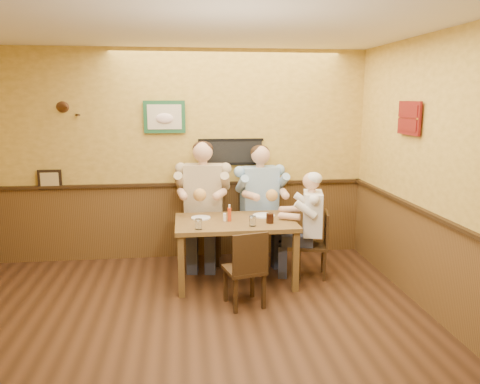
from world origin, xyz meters
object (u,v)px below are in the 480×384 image
object	(u,v)px
dining_table	(235,228)
cola_tumbler	(270,218)
pepper_shaker	(230,217)
chair_near_side	(244,268)
diner_blue_polo	(259,209)
chair_back_left	(204,225)
chair_right_end	(312,244)
diner_white_elder	(312,230)
water_glass_mid	(253,221)
hot_sauce_bottle	(229,214)
chair_back_right	(259,224)
salt_shaker	(225,217)
diner_tan_shirt	(204,209)
water_glass_left	(199,224)

from	to	relation	value
dining_table	cola_tumbler	distance (m)	0.44
pepper_shaker	dining_table	bearing A→B (deg)	-25.29
chair_near_side	diner_blue_polo	world-z (taller)	diner_blue_polo
chair_back_left	chair_right_end	size ratio (longest dim) A/B	1.25
chair_back_left	dining_table	bearing A→B (deg)	-57.39
diner_white_elder	water_glass_mid	size ratio (longest dim) A/B	10.05
diner_white_elder	water_glass_mid	world-z (taller)	diner_white_elder
dining_table	diner_blue_polo	world-z (taller)	diner_blue_polo
chair_right_end	hot_sauce_bottle	size ratio (longest dim) A/B	4.59
diner_blue_polo	chair_right_end	bearing A→B (deg)	-62.88
dining_table	hot_sauce_bottle	bearing A→B (deg)	-162.52
chair_near_side	water_glass_mid	world-z (taller)	water_glass_mid
diner_white_elder	chair_back_right	bearing A→B (deg)	-130.55
diner_blue_polo	diner_white_elder	xyz separation A→B (m)	(0.53, -0.72, -0.12)
diner_blue_polo	water_glass_mid	world-z (taller)	diner_blue_polo
salt_shaker	pepper_shaker	size ratio (longest dim) A/B	1.12
chair_right_end	diner_blue_polo	bearing A→B (deg)	-130.55
pepper_shaker	chair_back_left	bearing A→B (deg)	111.33
chair_right_end	cola_tumbler	world-z (taller)	cola_tumbler
diner_tan_shirt	diner_white_elder	size ratio (longest dim) A/B	1.25
chair_near_side	water_glass_left	bearing A→B (deg)	-51.04
water_glass_mid	dining_table	bearing A→B (deg)	121.98
water_glass_mid	cola_tumbler	distance (m)	0.24
chair_right_end	diner_blue_polo	world-z (taller)	diner_blue_polo
hot_sauce_bottle	chair_back_left	bearing A→B (deg)	109.48
diner_tan_shirt	salt_shaker	size ratio (longest dim) A/B	16.09
diner_tan_shirt	diner_white_elder	world-z (taller)	diner_tan_shirt
chair_near_side	hot_sauce_bottle	xyz separation A→B (m)	(-0.09, 0.65, 0.42)
chair_back_right	diner_blue_polo	world-z (taller)	diner_blue_polo
diner_blue_polo	salt_shaker	bearing A→B (deg)	-134.28
chair_back_left	cola_tumbler	world-z (taller)	chair_back_left
dining_table	diner_white_elder	distance (m)	0.95
salt_shaker	chair_near_side	bearing A→B (deg)	-77.88
chair_back_left	chair_back_right	size ratio (longest dim) A/B	1.04
diner_blue_polo	pepper_shaker	distance (m)	0.88
water_glass_left	cola_tumbler	distance (m)	0.84
pepper_shaker	chair_back_right	bearing A→B (deg)	57.00
water_glass_left	cola_tumbler	size ratio (longest dim) A/B	1.04
hot_sauce_bottle	diner_tan_shirt	bearing A→B (deg)	109.48
chair_back_left	salt_shaker	bearing A→B (deg)	-66.18
chair_back_left	salt_shaker	size ratio (longest dim) A/B	11.26
diner_blue_polo	chair_back_right	bearing A→B (deg)	0.00
chair_near_side	dining_table	bearing A→B (deg)	-102.20
dining_table	chair_near_side	world-z (taller)	chair_near_side
diner_blue_polo	water_glass_mid	bearing A→B (deg)	-112.88
chair_right_end	cola_tumbler	size ratio (longest dim) A/B	7.19
water_glass_mid	hot_sauce_bottle	world-z (taller)	hot_sauce_bottle
hot_sauce_bottle	diner_white_elder	bearing A→B (deg)	3.81
chair_back_right	chair_near_side	world-z (taller)	chair_back_right
chair_back_right	salt_shaker	distance (m)	0.99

